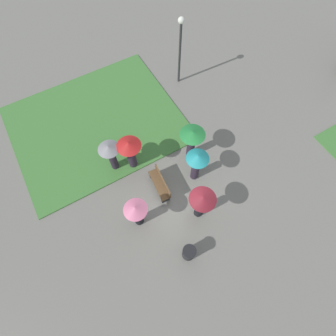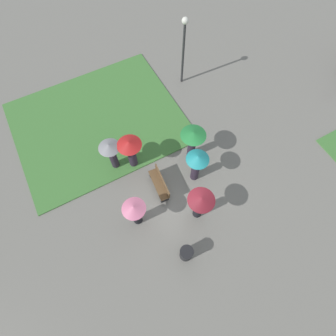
{
  "view_description": "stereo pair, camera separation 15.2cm",
  "coord_description": "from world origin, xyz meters",
  "px_view_note": "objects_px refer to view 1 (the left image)",
  "views": [
    {
      "loc": [
        3.31,
        -2.69,
        11.17
      ],
      "look_at": [
        -1.23,
        -0.06,
        0.71
      ],
      "focal_mm": 28.0,
      "sensor_mm": 36.0,
      "label": 1
    },
    {
      "loc": [
        3.39,
        -2.55,
        11.17
      ],
      "look_at": [
        -1.23,
        -0.06,
        0.71
      ],
      "focal_mm": 28.0,
      "sensor_mm": 36.0,
      "label": 2
    }
  ],
  "objects_px": {
    "trash_bin": "(189,253)",
    "crowd_person_red": "(130,150)",
    "crowd_person_teal": "(197,163)",
    "lamp_post": "(180,43)",
    "crowd_person_grey": "(111,154)",
    "park_bench": "(161,184)",
    "crowd_person_green": "(192,139)",
    "crowd_person_maroon": "(201,203)",
    "crowd_person_pink": "(137,212)"
  },
  "relations": [
    {
      "from": "lamp_post",
      "to": "crowd_person_maroon",
      "type": "bearing_deg",
      "value": -24.73
    },
    {
      "from": "park_bench",
      "to": "crowd_person_maroon",
      "type": "distance_m",
      "value": 2.21
    },
    {
      "from": "lamp_post",
      "to": "crowd_person_green",
      "type": "distance_m",
      "value": 4.99
    },
    {
      "from": "park_bench",
      "to": "crowd_person_red",
      "type": "bearing_deg",
      "value": -156.87
    },
    {
      "from": "park_bench",
      "to": "crowd_person_green",
      "type": "height_order",
      "value": "crowd_person_green"
    },
    {
      "from": "crowd_person_maroon",
      "to": "lamp_post",
      "type": "bearing_deg",
      "value": 128.87
    },
    {
      "from": "park_bench",
      "to": "crowd_person_maroon",
      "type": "height_order",
      "value": "crowd_person_maroon"
    },
    {
      "from": "park_bench",
      "to": "trash_bin",
      "type": "height_order",
      "value": "park_bench"
    },
    {
      "from": "lamp_post",
      "to": "crowd_person_grey",
      "type": "height_order",
      "value": "lamp_post"
    },
    {
      "from": "crowd_person_maroon",
      "to": "crowd_person_pink",
      "type": "bearing_deg",
      "value": -138.35
    },
    {
      "from": "crowd_person_green",
      "to": "crowd_person_red",
      "type": "height_order",
      "value": "crowd_person_red"
    },
    {
      "from": "crowd_person_green",
      "to": "crowd_person_maroon",
      "type": "bearing_deg",
      "value": 19.93
    },
    {
      "from": "lamp_post",
      "to": "trash_bin",
      "type": "distance_m",
      "value": 9.79
    },
    {
      "from": "park_bench",
      "to": "crowd_person_grey",
      "type": "distance_m",
      "value": 2.55
    },
    {
      "from": "trash_bin",
      "to": "crowd_person_pink",
      "type": "height_order",
      "value": "crowd_person_pink"
    },
    {
      "from": "crowd_person_red",
      "to": "crowd_person_maroon",
      "type": "bearing_deg",
      "value": -87.73
    },
    {
      "from": "crowd_person_green",
      "to": "park_bench",
      "type": "bearing_deg",
      "value": -23.18
    },
    {
      "from": "crowd_person_grey",
      "to": "crowd_person_teal",
      "type": "bearing_deg",
      "value": 4.15
    },
    {
      "from": "lamp_post",
      "to": "trash_bin",
      "type": "height_order",
      "value": "lamp_post"
    },
    {
      "from": "crowd_person_red",
      "to": "crowd_person_teal",
      "type": "distance_m",
      "value": 2.94
    },
    {
      "from": "park_bench",
      "to": "lamp_post",
      "type": "distance_m",
      "value": 6.97
    },
    {
      "from": "crowd_person_green",
      "to": "crowd_person_teal",
      "type": "xyz_separation_m",
      "value": [
        1.11,
        -0.46,
        -0.0
      ]
    },
    {
      "from": "lamp_post",
      "to": "crowd_person_teal",
      "type": "relative_size",
      "value": 1.95
    },
    {
      "from": "park_bench",
      "to": "crowd_person_pink",
      "type": "relative_size",
      "value": 0.87
    },
    {
      "from": "crowd_person_pink",
      "to": "crowd_person_green",
      "type": "distance_m",
      "value": 4.05
    },
    {
      "from": "crowd_person_red",
      "to": "trash_bin",
      "type": "bearing_deg",
      "value": -108.21
    },
    {
      "from": "park_bench",
      "to": "crowd_person_teal",
      "type": "relative_size",
      "value": 0.82
    },
    {
      "from": "crowd_person_teal",
      "to": "trash_bin",
      "type": "bearing_deg",
      "value": -121.74
    },
    {
      "from": "lamp_post",
      "to": "crowd_person_green",
      "type": "xyz_separation_m",
      "value": [
        4.41,
        -2.01,
        -1.17
      ]
    },
    {
      "from": "crowd_person_maroon",
      "to": "crowd_person_grey",
      "type": "height_order",
      "value": "crowd_person_maroon"
    },
    {
      "from": "trash_bin",
      "to": "crowd_person_green",
      "type": "height_order",
      "value": "crowd_person_green"
    },
    {
      "from": "park_bench",
      "to": "trash_bin",
      "type": "xyz_separation_m",
      "value": [
        3.14,
        -0.49,
        -0.02
      ]
    },
    {
      "from": "lamp_post",
      "to": "crowd_person_green",
      "type": "bearing_deg",
      "value": -24.53
    },
    {
      "from": "park_bench",
      "to": "crowd_person_maroon",
      "type": "xyz_separation_m",
      "value": [
        1.86,
        0.83,
        0.86
      ]
    },
    {
      "from": "park_bench",
      "to": "lamp_post",
      "type": "xyz_separation_m",
      "value": [
        -5.25,
        4.11,
        2.03
      ]
    },
    {
      "from": "crowd_person_red",
      "to": "crowd_person_grey",
      "type": "distance_m",
      "value": 0.86
    },
    {
      "from": "park_bench",
      "to": "crowd_person_grey",
      "type": "height_order",
      "value": "crowd_person_grey"
    },
    {
      "from": "lamp_post",
      "to": "crowd_person_maroon",
      "type": "distance_m",
      "value": 7.92
    },
    {
      "from": "park_bench",
      "to": "lamp_post",
      "type": "height_order",
      "value": "lamp_post"
    },
    {
      "from": "park_bench",
      "to": "crowd_person_green",
      "type": "bearing_deg",
      "value": 116.94
    },
    {
      "from": "trash_bin",
      "to": "crowd_person_red",
      "type": "height_order",
      "value": "crowd_person_red"
    },
    {
      "from": "park_bench",
      "to": "crowd_person_green",
      "type": "relative_size",
      "value": 0.84
    },
    {
      "from": "crowd_person_teal",
      "to": "lamp_post",
      "type": "bearing_deg",
      "value": 70.56
    },
    {
      "from": "trash_bin",
      "to": "crowd_person_grey",
      "type": "xyz_separation_m",
      "value": [
        -5.16,
        -0.86,
        0.82
      ]
    },
    {
      "from": "park_bench",
      "to": "crowd_person_teal",
      "type": "xyz_separation_m",
      "value": [
        0.27,
        1.63,
        0.86
      ]
    },
    {
      "from": "lamp_post",
      "to": "crowd_person_red",
      "type": "height_order",
      "value": "lamp_post"
    },
    {
      "from": "trash_bin",
      "to": "crowd_person_teal",
      "type": "xyz_separation_m",
      "value": [
        -2.87,
        2.12,
        0.88
      ]
    },
    {
      "from": "trash_bin",
      "to": "crowd_person_red",
      "type": "bearing_deg",
      "value": -179.24
    },
    {
      "from": "lamp_post",
      "to": "crowd_person_green",
      "type": "relative_size",
      "value": 2.0
    },
    {
      "from": "crowd_person_grey",
      "to": "crowd_person_red",
      "type": "bearing_deg",
      "value": 19.72
    }
  ]
}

